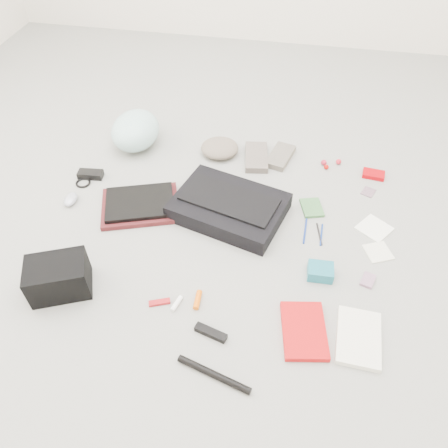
% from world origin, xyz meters
% --- Properties ---
extents(ground_plane, '(4.00, 4.00, 0.00)m').
position_xyz_m(ground_plane, '(0.00, 0.00, 0.00)').
color(ground_plane, gray).
extents(messenger_bag, '(0.56, 0.46, 0.08)m').
position_xyz_m(messenger_bag, '(0.00, 0.12, 0.04)').
color(messenger_bag, black).
rests_on(messenger_bag, ground_plane).
extents(bag_flap, '(0.46, 0.30, 0.01)m').
position_xyz_m(bag_flap, '(0.00, 0.12, 0.09)').
color(bag_flap, black).
rests_on(bag_flap, messenger_bag).
extents(laptop_sleeve, '(0.42, 0.36, 0.02)m').
position_xyz_m(laptop_sleeve, '(-0.41, 0.08, 0.01)').
color(laptop_sleeve, '#52171A').
rests_on(laptop_sleeve, ground_plane).
extents(laptop, '(0.37, 0.31, 0.02)m').
position_xyz_m(laptop, '(-0.41, 0.08, 0.03)').
color(laptop, black).
rests_on(laptop, laptop_sleeve).
extents(bike_helmet, '(0.25, 0.31, 0.19)m').
position_xyz_m(bike_helmet, '(-0.59, 0.55, 0.09)').
color(bike_helmet, '#B6E8E5').
rests_on(bike_helmet, ground_plane).
extents(beanie, '(0.23, 0.22, 0.07)m').
position_xyz_m(beanie, '(-0.13, 0.56, 0.03)').
color(beanie, '#766859').
rests_on(beanie, ground_plane).
extents(mitten_left, '(0.15, 0.24, 0.03)m').
position_xyz_m(mitten_left, '(0.07, 0.54, 0.02)').
color(mitten_left, '#6E6259').
rests_on(mitten_left, ground_plane).
extents(mitten_right, '(0.15, 0.23, 0.03)m').
position_xyz_m(mitten_right, '(0.19, 0.57, 0.02)').
color(mitten_right, '#6D6559').
rests_on(mitten_right, ground_plane).
extents(power_brick, '(0.13, 0.07, 0.03)m').
position_xyz_m(power_brick, '(-0.73, 0.25, 0.02)').
color(power_brick, black).
rests_on(power_brick, ground_plane).
extents(cable_coil, '(0.08, 0.08, 0.01)m').
position_xyz_m(cable_coil, '(-0.75, 0.19, 0.01)').
color(cable_coil, black).
rests_on(cable_coil, ground_plane).
extents(mouse, '(0.06, 0.10, 0.04)m').
position_xyz_m(mouse, '(-0.75, 0.05, 0.02)').
color(mouse, '#9FA2B2').
rests_on(mouse, ground_plane).
extents(camera_bag, '(0.27, 0.23, 0.15)m').
position_xyz_m(camera_bag, '(-0.57, -0.42, 0.07)').
color(camera_bag, black).
rests_on(camera_bag, ground_plane).
extents(multitool, '(0.08, 0.05, 0.01)m').
position_xyz_m(multitool, '(-0.17, -0.42, 0.01)').
color(multitool, maroon).
rests_on(multitool, ground_plane).
extents(toiletry_tube_white, '(0.04, 0.07, 0.02)m').
position_xyz_m(toiletry_tube_white, '(-0.11, -0.41, 0.01)').
color(toiletry_tube_white, white).
rests_on(toiletry_tube_white, ground_plane).
extents(toiletry_tube_orange, '(0.03, 0.08, 0.02)m').
position_xyz_m(toiletry_tube_orange, '(-0.03, -0.38, 0.01)').
color(toiletry_tube_orange, '#F16106').
rests_on(toiletry_tube_orange, ground_plane).
extents(u_lock, '(0.13, 0.06, 0.02)m').
position_xyz_m(u_lock, '(0.05, -0.51, 0.01)').
color(u_lock, black).
rests_on(u_lock, ground_plane).
extents(bike_pump, '(0.27, 0.10, 0.03)m').
position_xyz_m(bike_pump, '(0.09, -0.66, 0.01)').
color(bike_pump, black).
rests_on(bike_pump, ground_plane).
extents(book_red, '(0.19, 0.26, 0.02)m').
position_xyz_m(book_red, '(0.38, -0.44, 0.01)').
color(book_red, red).
rests_on(book_red, ground_plane).
extents(book_white, '(0.16, 0.24, 0.02)m').
position_xyz_m(book_white, '(0.57, -0.43, 0.01)').
color(book_white, white).
rests_on(book_white, ground_plane).
extents(notepad, '(0.12, 0.14, 0.01)m').
position_xyz_m(notepad, '(0.38, 0.22, 0.01)').
color(notepad, '#3B6E39').
rests_on(notepad, ground_plane).
extents(pen_blue, '(0.01, 0.15, 0.01)m').
position_xyz_m(pen_blue, '(0.35, 0.07, 0.00)').
color(pen_blue, navy).
rests_on(pen_blue, ground_plane).
extents(pen_black, '(0.03, 0.13, 0.01)m').
position_xyz_m(pen_black, '(0.42, 0.06, 0.00)').
color(pen_black, black).
rests_on(pen_black, ground_plane).
extents(pen_navy, '(0.01, 0.13, 0.01)m').
position_xyz_m(pen_navy, '(0.43, 0.06, 0.00)').
color(pen_navy, navy).
rests_on(pen_navy, ground_plane).
extents(accordion_wallet, '(0.10, 0.08, 0.05)m').
position_xyz_m(accordion_wallet, '(0.43, -0.17, 0.03)').
color(accordion_wallet, teal).
rests_on(accordion_wallet, ground_plane).
extents(card_deck, '(0.07, 0.08, 0.01)m').
position_xyz_m(card_deck, '(0.62, -0.16, 0.01)').
color(card_deck, '#A07290').
rests_on(card_deck, ground_plane).
extents(napkin_top, '(0.18, 0.18, 0.01)m').
position_xyz_m(napkin_top, '(0.66, 0.14, 0.00)').
color(napkin_top, white).
rests_on(napkin_top, ground_plane).
extents(napkin_bottom, '(0.14, 0.14, 0.01)m').
position_xyz_m(napkin_bottom, '(0.67, 0.00, 0.00)').
color(napkin_bottom, white).
rests_on(napkin_bottom, ground_plane).
extents(lollipop_a, '(0.03, 0.03, 0.03)m').
position_xyz_m(lollipop_a, '(0.42, 0.56, 0.01)').
color(lollipop_a, '#AB1B31').
rests_on(lollipop_a, ground_plane).
extents(lollipop_b, '(0.03, 0.03, 0.02)m').
position_xyz_m(lollipop_b, '(0.43, 0.53, 0.01)').
color(lollipop_b, '#B70B06').
rests_on(lollipop_b, ground_plane).
extents(lollipop_c, '(0.04, 0.04, 0.03)m').
position_xyz_m(lollipop_c, '(0.50, 0.59, 0.01)').
color(lollipop_c, red).
rests_on(lollipop_c, ground_plane).
extents(altoids_tin, '(0.11, 0.08, 0.02)m').
position_xyz_m(altoids_tin, '(0.67, 0.52, 0.01)').
color(altoids_tin, '#AA0209').
rests_on(altoids_tin, ground_plane).
extents(stamp_sheet, '(0.08, 0.08, 0.00)m').
position_xyz_m(stamp_sheet, '(0.64, 0.39, 0.00)').
color(stamp_sheet, gray).
rests_on(stamp_sheet, ground_plane).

